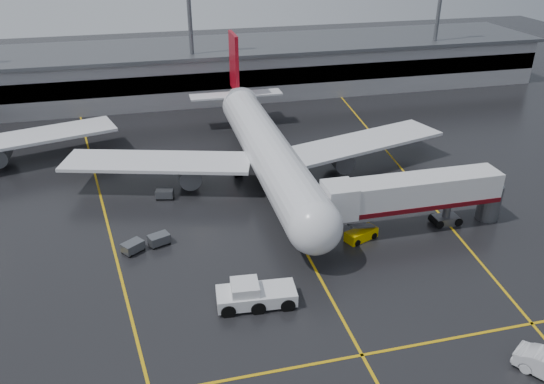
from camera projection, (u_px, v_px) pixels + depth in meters
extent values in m
plane|color=black|center=(285.00, 214.00, 59.26)|extent=(220.00, 220.00, 0.00)
cube|color=gold|center=(285.00, 214.00, 59.25)|extent=(0.25, 90.00, 0.02)
cube|color=gold|center=(362.00, 355.00, 40.24)|extent=(60.00, 0.25, 0.02)
cube|color=gold|center=(100.00, 194.00, 63.64)|extent=(9.99, 69.35, 0.02)
cube|color=gold|center=(396.00, 162.00, 71.72)|extent=(7.57, 69.64, 0.02)
cube|color=gray|center=(217.00, 70.00, 98.91)|extent=(120.00, 18.00, 8.00)
cube|color=black|center=(225.00, 80.00, 91.08)|extent=(120.00, 0.40, 3.00)
cube|color=#595B60|center=(216.00, 47.00, 96.95)|extent=(122.00, 19.00, 0.60)
cylinder|color=#595B60|center=(191.00, 30.00, 88.79)|extent=(0.70, 0.70, 25.00)
cylinder|color=#595B60|center=(438.00, 19.00, 98.36)|extent=(0.70, 0.70, 25.00)
cylinder|color=silver|center=(268.00, 152.00, 64.25)|extent=(5.20, 36.00, 5.20)
sphere|color=silver|center=(315.00, 227.00, 48.70)|extent=(5.20, 5.20, 5.20)
cone|color=silver|center=(236.00, 96.00, 82.13)|extent=(4.94, 8.00, 4.94)
cube|color=maroon|center=(234.00, 62.00, 80.76)|extent=(0.50, 5.50, 8.50)
cube|color=silver|center=(236.00, 95.00, 82.04)|extent=(14.00, 3.00, 0.25)
cube|color=silver|center=(157.00, 162.00, 63.58)|extent=(22.80, 11.83, 0.40)
cube|color=silver|center=(363.00, 142.00, 69.11)|extent=(22.80, 11.83, 0.40)
cylinder|color=#595B60|center=(189.00, 173.00, 64.10)|extent=(2.60, 4.50, 2.60)
cylinder|color=#595B60|center=(339.00, 158.00, 68.14)|extent=(2.60, 4.50, 2.60)
cylinder|color=#595B60|center=(304.00, 240.00, 52.75)|extent=(0.56, 0.56, 2.00)
cylinder|color=#595B60|center=(238.00, 168.00, 67.63)|extent=(0.56, 0.56, 2.00)
cylinder|color=#595B60|center=(287.00, 163.00, 68.99)|extent=(0.56, 0.56, 2.00)
cylinder|color=black|center=(304.00, 244.00, 53.00)|extent=(0.40, 1.10, 1.10)
cylinder|color=black|center=(238.00, 172.00, 67.83)|extent=(1.00, 1.40, 1.40)
cylinder|color=black|center=(287.00, 167.00, 69.19)|extent=(1.00, 1.40, 1.40)
cube|color=silver|center=(28.00, 137.00, 70.54)|extent=(22.80, 11.83, 0.40)
cylinder|color=#595B60|center=(0.00, 153.00, 69.57)|extent=(2.60, 4.50, 2.60)
cube|color=silver|center=(415.00, 191.00, 54.62)|extent=(18.00, 3.20, 3.00)
cube|color=#51060D|center=(414.00, 202.00, 55.21)|extent=(18.00, 3.30, 0.50)
cube|color=silver|center=(339.00, 200.00, 52.87)|extent=(3.00, 3.40, 3.30)
cylinder|color=#595B60|center=(447.00, 211.00, 56.79)|extent=(0.80, 0.80, 3.00)
cube|color=#595B60|center=(445.00, 220.00, 57.27)|extent=(2.60, 1.60, 0.90)
cylinder|color=#595B60|center=(490.00, 202.00, 57.63)|extent=(2.40, 2.40, 4.00)
cylinder|color=black|center=(436.00, 221.00, 57.04)|extent=(0.90, 1.80, 0.90)
cylinder|color=black|center=(455.00, 219.00, 57.51)|extent=(0.90, 1.80, 0.90)
cube|color=silver|center=(256.00, 296.00, 45.18)|extent=(6.84, 3.20, 1.14)
cube|color=silver|center=(245.00, 288.00, 44.61)|extent=(2.46, 2.46, 0.95)
cube|color=black|center=(245.00, 288.00, 44.61)|extent=(2.21, 2.21, 0.85)
cylinder|color=black|center=(227.00, 302.00, 44.98)|extent=(1.47, 2.94, 1.23)
cylinder|color=black|center=(256.00, 299.00, 45.33)|extent=(1.47, 2.94, 1.23)
cylinder|color=black|center=(285.00, 296.00, 45.67)|extent=(1.47, 2.94, 1.23)
cube|color=#DCB100|center=(361.00, 234.00, 54.52)|extent=(3.73, 2.59, 1.05)
cube|color=#595B60|center=(362.00, 226.00, 54.06)|extent=(3.40, 2.01, 1.20)
cylinder|color=black|center=(353.00, 240.00, 54.04)|extent=(1.22, 1.76, 0.67)
cylinder|color=black|center=(369.00, 233.00, 55.22)|extent=(1.22, 1.76, 0.67)
cube|color=#595B60|center=(159.00, 239.00, 53.53)|extent=(2.34, 1.94, 0.90)
cylinder|color=black|center=(154.00, 248.00, 52.97)|extent=(0.40, 0.20, 0.40)
cylinder|color=black|center=(169.00, 243.00, 53.80)|extent=(0.40, 0.20, 0.40)
cylinder|color=black|center=(150.00, 243.00, 53.70)|extent=(0.40, 0.20, 0.40)
cylinder|color=black|center=(165.00, 238.00, 54.52)|extent=(0.40, 0.20, 0.40)
cube|color=#595B60|center=(133.00, 246.00, 52.32)|extent=(2.38, 2.22, 0.90)
cylinder|color=black|center=(130.00, 256.00, 51.71)|extent=(0.40, 0.20, 0.40)
cylinder|color=black|center=(143.00, 249.00, 52.79)|extent=(0.40, 0.20, 0.40)
cylinder|color=black|center=(123.00, 252.00, 52.29)|extent=(0.40, 0.20, 0.40)
cylinder|color=black|center=(137.00, 245.00, 53.37)|extent=(0.40, 0.20, 0.40)
cube|color=#595B60|center=(165.00, 193.00, 62.34)|extent=(2.25, 1.73, 0.90)
cylinder|color=black|center=(157.00, 199.00, 62.10)|extent=(0.40, 0.20, 0.40)
cylinder|color=black|center=(171.00, 199.00, 62.11)|extent=(0.40, 0.20, 0.40)
cylinder|color=black|center=(159.00, 195.00, 62.99)|extent=(0.40, 0.20, 0.40)
cylinder|color=black|center=(173.00, 195.00, 63.00)|extent=(0.40, 0.20, 0.40)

